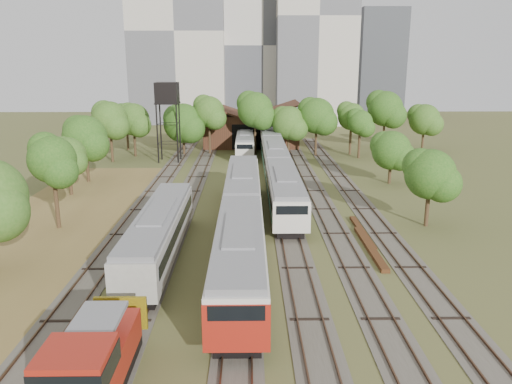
{
  "coord_description": "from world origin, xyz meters",
  "views": [
    {
      "loc": [
        -1.39,
        -29.37,
        14.04
      ],
      "look_at": [
        -0.75,
        15.14,
        2.5
      ],
      "focal_mm": 35.0,
      "sensor_mm": 36.0,
      "label": 1
    }
  ],
  "objects_px": {
    "shunter_locomotive": "(92,366)",
    "railcar_red_set": "(242,217)",
    "water_tower": "(167,95)",
    "railcar_green_set": "(275,159)"
  },
  "relations": [
    {
      "from": "shunter_locomotive",
      "to": "railcar_red_set",
      "type": "bearing_deg",
      "value": 72.92
    },
    {
      "from": "water_tower",
      "to": "railcar_green_set",
      "type": "bearing_deg",
      "value": -30.08
    },
    {
      "from": "water_tower",
      "to": "shunter_locomotive",
      "type": "bearing_deg",
      "value": -84.67
    },
    {
      "from": "railcar_red_set",
      "to": "shunter_locomotive",
      "type": "xyz_separation_m",
      "value": [
        -6.0,
        -19.52,
        -0.39
      ]
    },
    {
      "from": "railcar_red_set",
      "to": "water_tower",
      "type": "relative_size",
      "value": 3.04
    },
    {
      "from": "railcar_green_set",
      "to": "shunter_locomotive",
      "type": "xyz_separation_m",
      "value": [
        -10.0,
        -45.22,
        -0.28
      ]
    },
    {
      "from": "railcar_green_set",
      "to": "shunter_locomotive",
      "type": "height_order",
      "value": "railcar_green_set"
    },
    {
      "from": "railcar_red_set",
      "to": "water_tower",
      "type": "xyz_separation_m",
      "value": [
        -11.03,
        34.41,
        7.5
      ]
    },
    {
      "from": "shunter_locomotive",
      "to": "water_tower",
      "type": "distance_m",
      "value": 54.74
    },
    {
      "from": "railcar_red_set",
      "to": "water_tower",
      "type": "distance_m",
      "value": 36.9
    }
  ]
}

